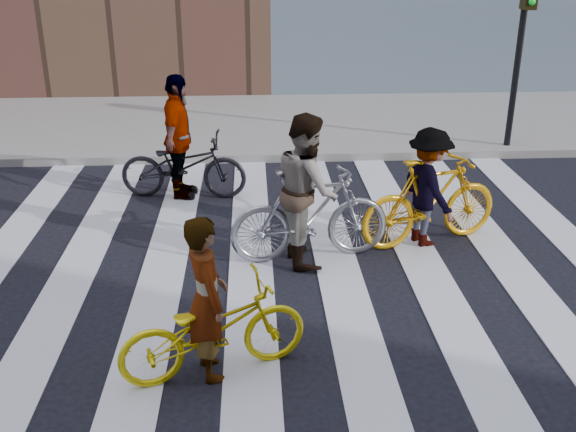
{
  "coord_description": "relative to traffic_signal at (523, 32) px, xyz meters",
  "views": [
    {
      "loc": [
        -0.49,
        -6.85,
        3.91
      ],
      "look_at": [
        -0.1,
        0.3,
        0.9
      ],
      "focal_mm": 42.0,
      "sensor_mm": 36.0,
      "label": 1
    }
  ],
  "objects": [
    {
      "name": "bike_yellow_right",
      "position": [
        -2.54,
        -3.93,
        -1.67
      ],
      "size": [
        2.11,
        1.17,
        1.22
      ],
      "primitive_type": "imported",
      "rotation": [
        0.0,
        0.0,
        1.88
      ],
      "color": "orange",
      "rests_on": "ground"
    },
    {
      "name": "rider_rear",
      "position": [
        -6.05,
        -1.98,
        -1.3
      ],
      "size": [
        0.6,
        1.2,
        1.97
      ],
      "primitive_type": "imported",
      "rotation": [
        0.0,
        0.0,
        1.47
      ],
      "color": "slate",
      "rests_on": "ground"
    },
    {
      "name": "bike_yellow_left",
      "position": [
        -5.3,
        -6.72,
        -1.8
      ],
      "size": [
        1.92,
        1.15,
        0.95
      ],
      "primitive_type": "imported",
      "rotation": [
        0.0,
        0.0,
        1.88
      ],
      "color": "yellow",
      "rests_on": "ground"
    },
    {
      "name": "bike_dark_rear",
      "position": [
        -6.0,
        -1.98,
        -1.76
      ],
      "size": [
        2.05,
        0.9,
        1.05
      ],
      "primitive_type": "imported",
      "rotation": [
        0.0,
        0.0,
        1.47
      ],
      "color": "black",
      "rests_on": "ground"
    },
    {
      "name": "rider_mid",
      "position": [
        -4.23,
        -4.32,
        -1.31
      ],
      "size": [
        0.86,
        1.04,
        1.93
      ],
      "primitive_type": "imported",
      "rotation": [
        0.0,
        0.0,
        1.72
      ],
      "color": "slate",
      "rests_on": "ground"
    },
    {
      "name": "zebra_crosswalk",
      "position": [
        -4.4,
        -5.32,
        -2.27
      ],
      "size": [
        8.25,
        10.0,
        0.01
      ],
      "color": "silver",
      "rests_on": "ground"
    },
    {
      "name": "rider_right",
      "position": [
        -2.59,
        -3.93,
        -1.47
      ],
      "size": [
        0.89,
        1.17,
        1.61
      ],
      "primitive_type": "imported",
      "rotation": [
        0.0,
        0.0,
        1.88
      ],
      "color": "slate",
      "rests_on": "ground"
    },
    {
      "name": "traffic_signal",
      "position": [
        0.0,
        0.0,
        0.0
      ],
      "size": [
        0.22,
        0.42,
        3.33
      ],
      "color": "black",
      "rests_on": "ground"
    },
    {
      "name": "bike_silver_mid",
      "position": [
        -4.18,
        -4.32,
        -1.66
      ],
      "size": [
        2.12,
        0.88,
        1.24
      ],
      "primitive_type": "imported",
      "rotation": [
        0.0,
        0.0,
        1.72
      ],
      "color": "#95969E",
      "rests_on": "ground"
    },
    {
      "name": "ground",
      "position": [
        -4.4,
        -5.32,
        -2.28
      ],
      "size": [
        100.0,
        100.0,
        0.0
      ],
      "primitive_type": "plane",
      "color": "black",
      "rests_on": "ground"
    },
    {
      "name": "sidewalk_far",
      "position": [
        -4.4,
        2.18,
        -2.2
      ],
      "size": [
        100.0,
        5.0,
        0.15
      ],
      "primitive_type": "cube",
      "color": "gray",
      "rests_on": "ground"
    },
    {
      "name": "rider_left",
      "position": [
        -5.35,
        -6.72,
        -1.47
      ],
      "size": [
        0.55,
        0.68,
        1.63
      ],
      "primitive_type": "imported",
      "rotation": [
        0.0,
        0.0,
        1.88
      ],
      "color": "slate",
      "rests_on": "ground"
    }
  ]
}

